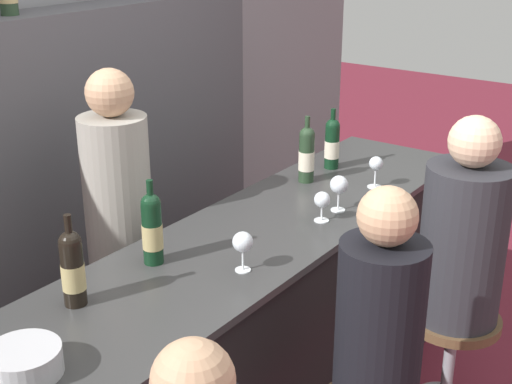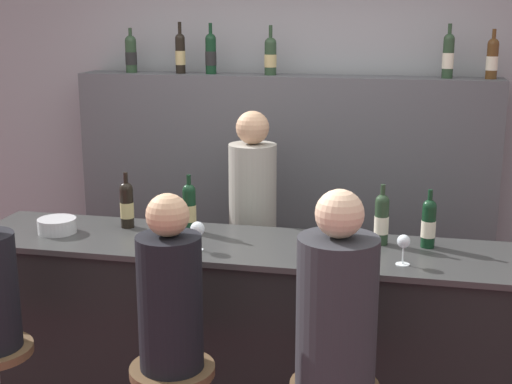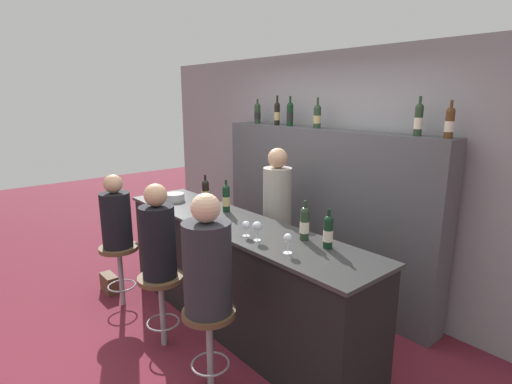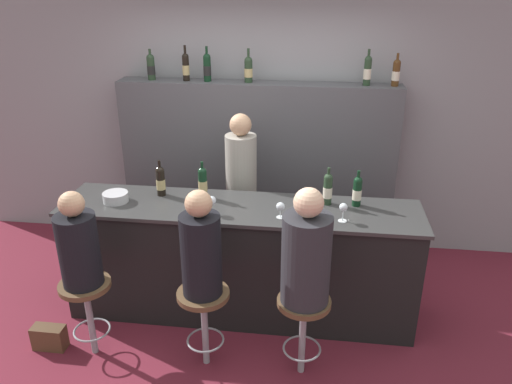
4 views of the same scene
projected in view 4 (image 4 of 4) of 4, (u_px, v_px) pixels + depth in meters
The scene contains 27 objects.
ground_plane at pixel (236, 332), 4.19m from camera, with size 16.00×16.00×0.00m, color maroon.
wall_back at pixel (260, 126), 5.20m from camera, with size 6.40×0.05×2.60m.
bar_counter at pixel (240, 261), 4.26m from camera, with size 2.95×0.65×1.02m.
back_bar_cabinet at pixel (257, 170), 5.16m from camera, with size 2.77×0.28×1.80m.
wine_bottle_counter_0 at pixel (161, 181), 4.21m from camera, with size 0.08×0.08×0.31m.
wine_bottle_counter_1 at pixel (203, 182), 4.17m from camera, with size 0.08×0.08×0.32m.
wine_bottle_counter_2 at pixel (328, 189), 4.05m from camera, with size 0.07×0.07×0.32m.
wine_bottle_counter_3 at pixel (357, 191), 4.02m from camera, with size 0.07×0.07×0.30m.
wine_bottle_backbar_0 at pixel (151, 67), 4.87m from camera, with size 0.08×0.08×0.30m.
wine_bottle_backbar_1 at pixel (186, 67), 4.83m from camera, with size 0.07×0.07×0.34m.
wine_bottle_backbar_2 at pixel (207, 67), 4.80m from camera, with size 0.07×0.07×0.33m.
wine_bottle_backbar_3 at pixel (248, 69), 4.76m from camera, with size 0.08×0.08×0.32m.
wine_bottle_backbar_4 at pixel (368, 70), 4.62m from camera, with size 0.07×0.07×0.33m.
wine_bottle_backbar_5 at pixel (396, 72), 4.60m from camera, with size 0.07×0.07×0.30m.
wine_glass_0 at pixel (211, 201), 3.89m from camera, with size 0.07×0.07×0.15m.
wine_glass_1 at pixel (280, 207), 3.84m from camera, with size 0.07×0.07×0.13m.
wine_glass_2 at pixel (298, 205), 3.81m from camera, with size 0.08×0.08×0.16m.
wine_glass_3 at pixel (343, 208), 3.77m from camera, with size 0.07×0.07×0.15m.
metal_bowl at pixel (116, 197), 4.13m from camera, with size 0.21×0.21×0.08m.
bar_stool_left at pixel (87, 298), 3.77m from camera, with size 0.39×0.39×0.65m.
guest_seated_left at pixel (78, 245), 3.58m from camera, with size 0.29×0.29×0.74m.
bar_stool_middle at pixel (204, 308), 3.66m from camera, with size 0.39×0.39×0.65m.
guest_seated_middle at pixel (201, 250), 3.46m from camera, with size 0.29×0.29×0.80m.
bar_stool_right at pixel (303, 316), 3.58m from camera, with size 0.39×0.39×0.65m.
guest_seated_right at pixel (306, 254), 3.37m from camera, with size 0.34×0.34×0.86m.
bartender at pixel (242, 204), 4.70m from camera, with size 0.29×0.29×1.64m.
handbag at pixel (49, 337), 3.98m from camera, with size 0.26×0.12×0.20m.
Camera 4 is at (0.60, -3.31, 2.76)m, focal length 35.00 mm.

